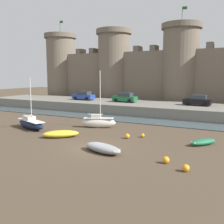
{
  "coord_description": "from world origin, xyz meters",
  "views": [
    {
      "loc": [
        11.63,
        -18.85,
        6.4
      ],
      "look_at": [
        -0.67,
        4.84,
        2.5
      ],
      "focal_mm": 42.0,
      "sensor_mm": 36.0,
      "label": 1
    }
  ],
  "objects": [
    {
      "name": "car_quay_west",
      "position": [
        4.93,
        22.31,
        2.39
      ],
      "size": [
        4.14,
        1.97,
        1.62
      ],
      "color": "black",
      "rests_on": "quay_road"
    },
    {
      "name": "water_channel",
      "position": [
        0.0,
        14.34,
        0.05
      ],
      "size": [
        80.0,
        4.5,
        0.1
      ],
      "primitive_type": "cube",
      "color": "#47565B",
      "rests_on": "ground"
    },
    {
      "name": "sailboat_midflat_right",
      "position": [
        -4.02,
        7.77,
        0.7
      ],
      "size": [
        4.14,
        2.51,
        6.77
      ],
      "color": "silver",
      "rests_on": "ground"
    },
    {
      "name": "ground_plane",
      "position": [
        0.0,
        0.0,
        0.0
      ],
      "size": [
        160.0,
        160.0,
        0.0
      ],
      "primitive_type": "plane",
      "color": "#4C3D2D"
    },
    {
      "name": "mooring_buoy_off_centre",
      "position": [
        1.24,
        4.46,
        0.25
      ],
      "size": [
        0.5,
        0.5,
        0.5
      ],
      "primitive_type": "sphere",
      "color": "orange",
      "rests_on": "ground"
    },
    {
      "name": "sailboat_near_channel_left",
      "position": [
        -10.82,
        3.61,
        0.6
      ],
      "size": [
        5.59,
        3.24,
        6.02
      ],
      "color": "#141E3D",
      "rests_on": "ground"
    },
    {
      "name": "car_quay_centre_west",
      "position": [
        -6.95,
        21.71,
        2.39
      ],
      "size": [
        4.14,
        1.97,
        1.62
      ],
      "color": "#1E6638",
      "rests_on": "quay_road"
    },
    {
      "name": "car_quay_centre_east",
      "position": [
        -15.31,
        21.65,
        2.39
      ],
      "size": [
        4.14,
        1.97,
        1.62
      ],
      "color": "#263F99",
      "rests_on": "quay_road"
    },
    {
      "name": "castle",
      "position": [
        -0.0,
        31.49,
        7.11
      ],
      "size": [
        63.68,
        7.42,
        18.59
      ],
      "color": "#706354",
      "rests_on": "ground"
    },
    {
      "name": "mooring_buoy_near_shore",
      "position": [
        8.33,
        -1.93,
        0.25
      ],
      "size": [
        0.49,
        0.49,
        0.49
      ],
      "primitive_type": "sphere",
      "color": "orange",
      "rests_on": "ground"
    },
    {
      "name": "rowboat_foreground_left",
      "position": [
        -4.97,
        1.8,
        0.37
      ],
      "size": [
        3.71,
        3.4,
        0.71
      ],
      "color": "yellow",
      "rests_on": "ground"
    },
    {
      "name": "mooring_buoy_mid_mud",
      "position": [
        6.71,
        -0.95,
        0.26
      ],
      "size": [
        0.51,
        0.51,
        0.51
      ],
      "primitive_type": "sphere",
      "color": "orange",
      "rests_on": "ground"
    },
    {
      "name": "quay_road",
      "position": [
        0.0,
        21.59,
        0.81
      ],
      "size": [
        68.25,
        10.0,
        1.61
      ],
      "primitive_type": "cube",
      "color": "slate",
      "rests_on": "ground"
    },
    {
      "name": "mooring_buoy_near_channel",
      "position": [
        2.44,
        5.6,
        0.2
      ],
      "size": [
        0.4,
        0.4,
        0.4
      ],
      "primitive_type": "sphere",
      "color": "orange",
      "rests_on": "ground"
    },
    {
      "name": "rowboat_near_channel_right",
      "position": [
        1.36,
        -0.72,
        0.38
      ],
      "size": [
        3.95,
        2.32,
        0.73
      ],
      "color": "gray",
      "rests_on": "ground"
    },
    {
      "name": "rowboat_midflat_centre",
      "position": [
        8.32,
        5.43,
        0.3
      ],
      "size": [
        2.48,
        2.86,
        0.56
      ],
      "color": "#1E6B47",
      "rests_on": "ground"
    }
  ]
}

